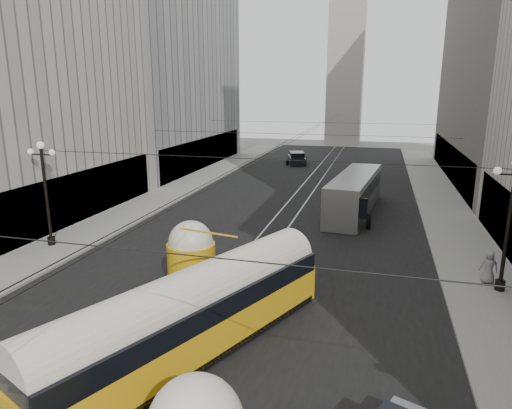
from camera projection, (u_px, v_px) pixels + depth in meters
The scene contains 15 objects.
road at pixel (295, 205), 38.62m from camera, with size 20.00×85.00×0.02m, color black.
sidewalk_left at pixel (181, 188), 44.94m from camera, with size 4.00×72.00×0.15m, color gray.
sidewalk_right at pixel (441, 203), 38.83m from camera, with size 4.00×72.00×0.15m, color gray.
rail_left at pixel (286, 204), 38.82m from camera, with size 0.12×85.00×0.04m, color gray.
rail_right at pixel (304, 205), 38.43m from camera, with size 0.12×85.00×0.04m, color gray.
building_left_far at pixel (157, 48), 54.73m from camera, with size 12.60×28.60×28.60m.
distant_tower at pixel (346, 57), 79.43m from camera, with size 6.00×6.00×31.36m.
lamppost_left_mid at pixel (45, 188), 27.35m from camera, with size 1.86×0.44×6.37m.
lamppost_right_mid at pixel (509, 218), 20.94m from camera, with size 1.86×0.44×6.37m.
catenary at pixel (296, 136), 36.22m from camera, with size 25.00×72.00×0.23m.
streetcar at pixel (193, 313), 16.45m from camera, with size 7.46×14.02×3.31m.
city_bus at pixel (355, 192), 35.75m from camera, with size 3.81×12.28×3.06m.
sedan_white_far at pixel (360, 173), 49.26m from camera, with size 3.93×5.36×1.57m.
sedan_dark_far at pixel (297, 158), 60.03m from camera, with size 3.28×5.28×1.55m.
pedestrian_sidewalk_right at pixel (489, 267), 22.41m from camera, with size 0.83×0.51×1.71m, color gray.
Camera 1 is at (6.64, -4.51, 9.44)m, focal length 32.00 mm.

